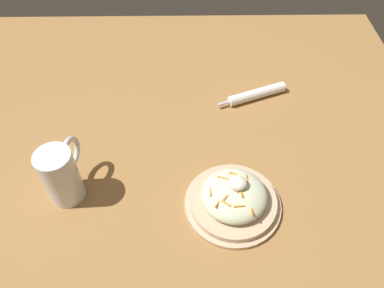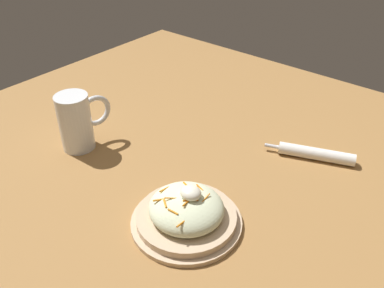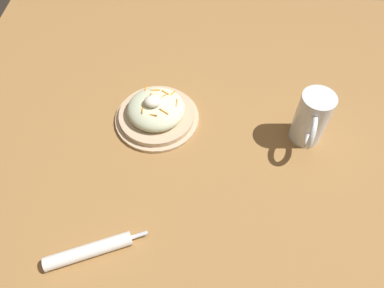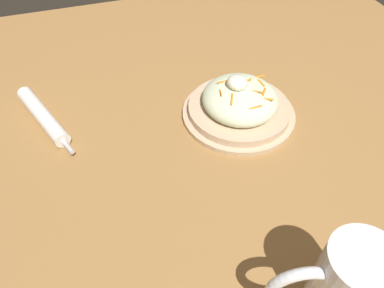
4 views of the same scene
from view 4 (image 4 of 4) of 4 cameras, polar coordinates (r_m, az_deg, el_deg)
name	(u,v)px [view 4 (image 4 of 4)]	position (r m, az deg, el deg)	size (l,w,h in m)	color
ground_plane	(201,179)	(0.64, 1.38, -5.34)	(1.43, 1.43, 0.00)	#9E703D
salad_plate	(239,104)	(0.74, 7.29, 6.06)	(0.22, 0.22, 0.09)	#D1B28E
napkin_roll	(43,116)	(0.78, -21.92, 4.02)	(0.21, 0.10, 0.03)	white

